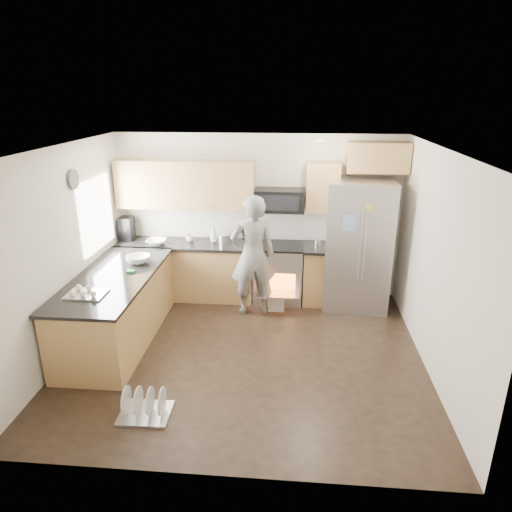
# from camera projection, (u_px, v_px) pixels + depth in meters

# --- Properties ---
(ground) EXTENTS (4.50, 4.50, 0.00)m
(ground) POSITION_uv_depth(u_px,v_px,m) (245.00, 354.00, 5.90)
(ground) COLOR black
(ground) RESTS_ON ground
(room_shell) EXTENTS (4.54, 4.04, 2.62)m
(room_shell) POSITION_uv_depth(u_px,v_px,m) (241.00, 229.00, 5.35)
(room_shell) COLOR beige
(room_shell) RESTS_ON ground
(back_cabinet_run) EXTENTS (4.45, 0.64, 2.50)m
(back_cabinet_run) POSITION_uv_depth(u_px,v_px,m) (220.00, 240.00, 7.25)
(back_cabinet_run) COLOR #A48241
(back_cabinet_run) RESTS_ON ground
(peninsula) EXTENTS (0.96, 2.36, 1.03)m
(peninsula) POSITION_uv_depth(u_px,v_px,m) (117.00, 308.00, 6.12)
(peninsula) COLOR #A48241
(peninsula) RESTS_ON ground
(stove_range) EXTENTS (0.76, 0.97, 1.79)m
(stove_range) POSITION_uv_depth(u_px,v_px,m) (278.00, 260.00, 7.23)
(stove_range) COLOR #B7B7BC
(stove_range) RESTS_ON ground
(refrigerator) EXTENTS (1.02, 0.82, 1.99)m
(refrigerator) POSITION_uv_depth(u_px,v_px,m) (358.00, 245.00, 6.92)
(refrigerator) COLOR #B7B7BC
(refrigerator) RESTS_ON ground
(person) EXTENTS (0.75, 0.58, 1.83)m
(person) POSITION_uv_depth(u_px,v_px,m) (253.00, 256.00, 6.71)
(person) COLOR slate
(person) RESTS_ON ground
(dish_rack) EXTENTS (0.54, 0.43, 0.33)m
(dish_rack) POSITION_uv_depth(u_px,v_px,m) (145.00, 408.00, 4.76)
(dish_rack) COLOR #B7B7BC
(dish_rack) RESTS_ON ground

